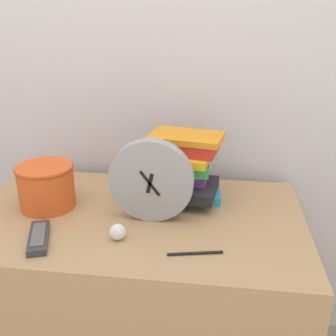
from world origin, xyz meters
TOP-DOWN VIEW (x-y plane):
  - wall_back at (0.00, 0.71)m, footprint 6.00×0.04m
  - desk at (0.00, 0.32)m, footprint 1.08×0.64m
  - desk_clock at (0.06, 0.30)m, footprint 0.26×0.04m
  - book_stack at (0.14, 0.46)m, footprint 0.26×0.22m
  - basket at (-0.30, 0.34)m, footprint 0.19×0.19m
  - tv_remote at (-0.24, 0.13)m, footprint 0.11×0.17m
  - crumpled_paper_ball at (-0.02, 0.17)m, footprint 0.05×0.05m
  - pen at (0.21, 0.12)m, footprint 0.15×0.04m

SIDE VIEW (x-z plane):
  - desk at x=0.00m, z-range 0.00..0.71m
  - pen at x=0.21m, z-range 0.71..0.72m
  - tv_remote at x=-0.24m, z-range 0.71..0.73m
  - crumpled_paper_ball at x=-0.02m, z-range 0.71..0.76m
  - basket at x=-0.30m, z-range 0.72..0.86m
  - book_stack at x=0.14m, z-range 0.71..0.94m
  - desk_clock at x=0.06m, z-range 0.71..0.97m
  - wall_back at x=0.00m, z-range 0.00..2.40m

